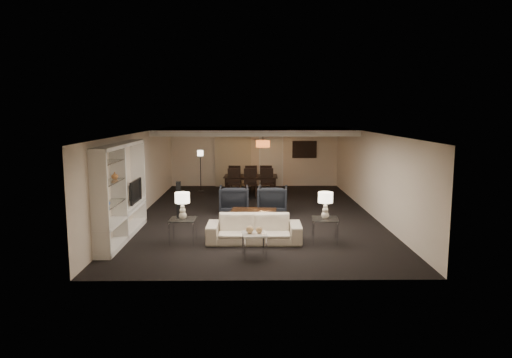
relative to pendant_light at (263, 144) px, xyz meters
The scene contains 35 objects.
floor 4.00m from the pendant_light, 94.90° to the right, with size 11.00×11.00×0.00m, color black.
ceiling 3.56m from the pendant_light, 94.90° to the right, with size 7.00×11.00×0.02m, color silver.
wall_back 2.13m from the pendant_light, 98.53° to the left, with size 7.00×0.02×2.50m, color beige.
wall_front 9.03m from the pendant_light, 91.91° to the right, with size 7.00×0.02×2.50m, color beige.
wall_left 5.21m from the pendant_light, 137.35° to the right, with size 0.02×11.00×2.50m, color beige.
wall_right 4.79m from the pendant_light, 47.56° to the right, with size 0.02×11.00×2.50m, color beige.
ceiling_soffit 0.57m from the pendant_light, behind, with size 7.00×4.00×0.20m, color silver.
curtains 2.38m from the pendant_light, 122.01° to the left, with size 1.50×0.12×2.40m, color beige.
door 2.19m from the pendant_light, 78.52° to the left, with size 0.90×0.05×2.10m, color silver.
painting 2.69m from the pendant_light, 47.44° to the left, with size 0.95×0.04×0.65m, color #142D38.
media_unit 7.13m from the pendant_light, 120.62° to the right, with size 0.38×3.40×2.35m, color white, non-canonical shape.
pendant_light is the anchor object (origin of this frame).
sofa 6.68m from the pendant_light, 93.37° to the right, with size 2.25×0.88×0.66m, color beige.
coffee_table 5.18m from the pendant_light, 94.47° to the right, with size 1.23×0.72×0.44m, color black, non-canonical shape.
armchair_left 3.65m from the pendant_light, 107.18° to the right, with size 0.89×0.92×0.84m, color black.
armchair_right 3.52m from the pendant_light, 86.06° to the right, with size 0.89×0.92×0.84m, color black.
side_table_left 6.99m from the pendant_light, 107.82° to the right, with size 0.62×0.62×0.58m, color white, non-canonical shape.
side_table_right 6.81m from the pendant_light, 78.49° to the right, with size 0.62×0.62×0.58m, color white, non-canonical shape.
table_lamp_left 6.88m from the pendant_light, 107.82° to the right, with size 0.35×0.35×0.64m, color beige, non-canonical shape.
table_lamp_right 6.69m from the pendant_light, 78.49° to the right, with size 0.35×0.35×0.64m, color white, non-canonical shape.
marble_table 7.76m from the pendant_light, 92.88° to the right, with size 0.51×0.51×0.51m, color silver, non-canonical shape.
gold_gourd_a 7.70m from the pendant_light, 93.64° to the right, with size 0.16×0.16×0.16m, color #E3B678.
gold_gourd_b 7.70m from the pendant_light, 92.13° to the right, with size 0.14×0.14×0.14m, color #DCB074.
television 6.44m from the pendant_light, 124.11° to the right, with size 0.14×1.03×0.59m, color black.
vase_blue 8.20m from the pendant_light, 116.24° to the right, with size 0.17×0.17×0.18m, color #234B9A.
vase_amber 7.54m from the pendant_light, 118.61° to the right, with size 0.16×0.16×0.17m, color #CB8043.
floor_speaker 4.99m from the pendant_light, 122.13° to the right, with size 0.12×0.12×1.11m, color black.
dining_table 1.63m from the pendant_light, behind, with size 2.01×1.12×0.71m, color black.
chair_nl 1.87m from the pendant_light, 148.14° to the right, with size 0.49×0.49×1.05m, color black, non-canonical shape.
chair_nm 1.61m from the pendant_light, 125.00° to the right, with size 0.49×0.49×1.05m, color black, non-canonical shape.
chair_nr 1.55m from the pendant_light, 78.22° to the right, with size 0.49×0.49×1.05m, color black, non-canonical shape.
chair_fl 1.87m from the pendant_light, 148.94° to the left, with size 0.49×0.49×1.05m, color black, non-canonical shape.
chair_fm 1.60m from the pendant_light, 125.85° to the left, with size 0.49×0.49×1.05m, color black, non-canonical shape.
chair_fr 1.54m from the pendant_light, 77.85° to the left, with size 0.49×0.49×1.05m, color black, non-canonical shape.
floor_lamp 2.74m from the pendant_light, 165.36° to the left, with size 0.24×0.24×1.63m, color black, non-canonical shape.
Camera 1 is at (-0.16, -13.60, 3.09)m, focal length 32.00 mm.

